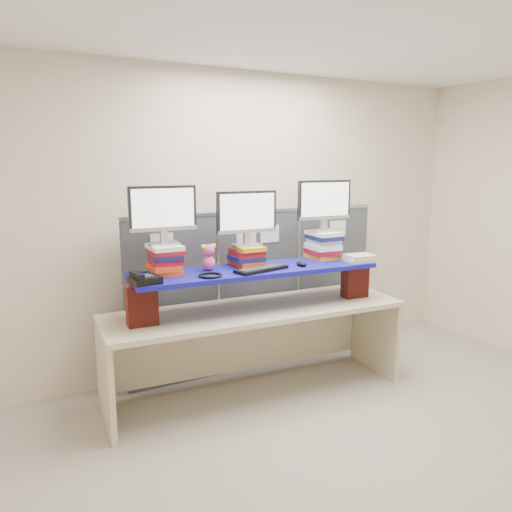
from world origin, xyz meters
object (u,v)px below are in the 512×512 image
monitor_center (247,215)px  keyboard (261,269)px  blue_board (256,270)px  monitor_left (163,211)px  desk_phone (144,279)px  monitor_right (324,203)px  desk (256,326)px

monitor_center → keyboard: monitor_center is taller
keyboard → blue_board: bearing=71.9°
monitor_left → desk_phone: 0.57m
desk_phone → monitor_center: bearing=6.0°
blue_board → keyboard: bearing=-92.3°
monitor_left → monitor_right: size_ratio=1.00×
desk → keyboard: size_ratio=5.37×
keyboard → desk_phone: size_ratio=2.17×
desk → monitor_right: 1.24m
monitor_right → monitor_left: bearing=-180.0°
desk → desk_phone: 1.10m
monitor_left → monitor_right: monitor_right is taller
monitor_left → monitor_center: (0.70, -0.05, -0.06)m
keyboard → monitor_left: bearing=146.5°
monitor_center → desk_phone: bearing=-163.8°
desk → desk_phone: bearing=-171.1°
desk → blue_board: 0.48m
blue_board → monitor_left: bearing=170.8°
monitor_center → keyboard: bearing=-83.8°
monitor_center → blue_board: bearing=-75.9°
blue_board → monitor_right: monitor_right is taller
monitor_center → keyboard: (0.01, -0.23, -0.41)m
desk_phone → keyboard: bearing=-8.0°
monitor_center → monitor_right: size_ratio=1.00×
desk → monitor_right: size_ratio=4.92×
keyboard → monitor_right: bearing=2.0°
monitor_left → monitor_right: (1.44, -0.10, 0.02)m
keyboard → desk_phone: bearing=166.3°
blue_board → monitor_right: (0.72, 0.07, 0.52)m
desk → desk_phone: desk_phone is taller
blue_board → desk_phone: (-0.96, -0.08, 0.05)m
monitor_center → monitor_right: bearing=0.0°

